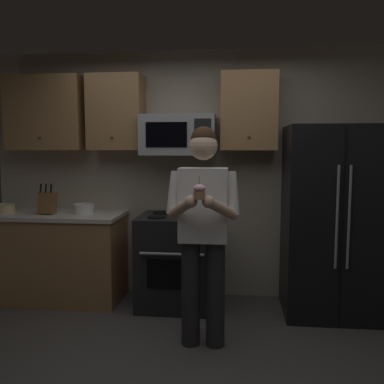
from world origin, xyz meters
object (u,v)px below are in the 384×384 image
Objects in this scene: microwave at (179,135)px; cupcake at (199,191)px; bowl_small_colored at (5,208)px; person at (203,224)px; refrigerator at (333,221)px; knife_block at (47,203)px; oven_range at (177,260)px; bowl_large_white at (84,208)px.

microwave reaches higher than cupcake.
bowl_small_colored is 0.11× the size of person.
refrigerator is (1.50, -0.16, -0.82)m from microwave.
knife_block is at bearing 179.80° from refrigerator.
bowl_small_colored is at bearing -179.69° from oven_range.
cupcake is (1.31, -1.21, 0.32)m from bowl_large_white.
knife_block is at bearing -178.74° from oven_range.
knife_block reaches higher than oven_range.
oven_range is 1.26m from microwave.
oven_range is 1.26× the size of microwave.
person is (0.33, -0.84, 0.53)m from oven_range.
person reaches higher than knife_block.
bowl_small_colored is (-1.81, -0.13, -0.75)m from microwave.
oven_range is 0.52× the size of refrigerator.
bowl_small_colored is (-1.81, -0.01, 0.51)m from oven_range.
oven_range is 0.53× the size of person.
oven_range is at bearing 178.50° from refrigerator.
microwave is 0.42× the size of person.
cupcake is at bearing -74.29° from oven_range.
bowl_large_white is (-2.48, 0.08, 0.07)m from refrigerator.
refrigerator is at bearing 34.33° from person.
oven_range is 1.05m from person.
refrigerator is 1.02× the size of person.
microwave is at bearing 4.73° from bowl_large_white.
oven_range is 5.36× the size of cupcake.
bowl_large_white is at bearing 177.75° from oven_range.
bowl_large_white is at bearing -175.27° from microwave.
oven_range is at bearing 0.31° from bowl_small_colored.
bowl_small_colored is (-3.31, 0.03, 0.07)m from refrigerator.
cupcake is (-0.00, -0.33, 0.30)m from person.
refrigerator is 8.49× the size of bowl_large_white.
bowl_small_colored is (-0.83, -0.05, -0.00)m from bowl_large_white.
bowl_small_colored is (-0.47, 0.02, -0.07)m from knife_block.
bowl_large_white is 0.12× the size of person.
microwave is 0.41× the size of refrigerator.
cupcake reaches higher than oven_range.
microwave is 1.23m from bowl_large_white.
knife_block reaches higher than bowl_large_white.
oven_range is 1.56m from refrigerator.
bowl_large_white is at bearing 137.27° from cupcake.
refrigerator reaches higher than oven_range.
microwave reaches higher than bowl_small_colored.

